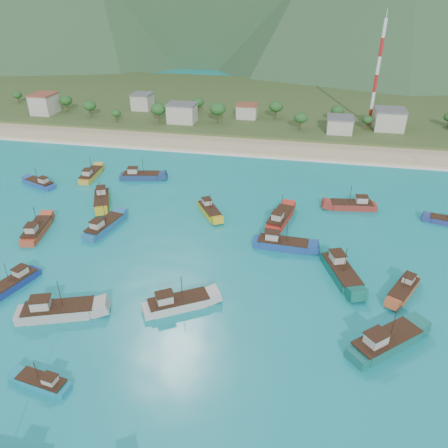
% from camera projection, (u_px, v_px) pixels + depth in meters
% --- Properties ---
extents(ground, '(600.00, 600.00, 0.00)m').
position_uv_depth(ground, '(214.00, 285.00, 81.77)').
color(ground, '#0B837D').
rests_on(ground, ground).
extents(beach, '(400.00, 18.00, 1.20)m').
position_uv_depth(beach, '(264.00, 147.00, 149.40)').
color(beach, beige).
rests_on(beach, ground).
extents(land, '(400.00, 110.00, 2.40)m').
position_uv_depth(land, '(280.00, 104.00, 201.62)').
color(land, '#385123').
rests_on(land, ground).
extents(surf_line, '(400.00, 2.50, 0.08)m').
position_uv_depth(surf_line, '(261.00, 157.00, 141.26)').
color(surf_line, white).
rests_on(surf_line, ground).
extents(village, '(211.89, 25.22, 7.70)m').
position_uv_depth(village, '(300.00, 116.00, 165.45)').
color(village, beige).
rests_on(village, ground).
extents(vegetation, '(277.29, 25.08, 8.86)m').
position_uv_depth(vegetation, '(287.00, 115.00, 166.59)').
color(vegetation, '#235623').
rests_on(vegetation, ground).
extents(radio_tower, '(1.20, 1.20, 37.15)m').
position_uv_depth(radio_tower, '(377.00, 75.00, 158.03)').
color(radio_tower, red).
rests_on(radio_tower, ground).
extents(boat_0, '(5.60, 12.00, 6.83)m').
position_uv_depth(boat_0, '(104.00, 227.00, 99.35)').
color(boat_0, '#256499').
rests_on(boat_0, ground).
extents(boat_1, '(10.17, 6.28, 5.79)m').
position_uv_depth(boat_1, '(40.00, 184.00, 120.88)').
color(boat_1, '#244D9D').
rests_on(boat_1, ground).
extents(boat_2, '(11.77, 8.98, 6.89)m').
position_uv_depth(boat_2, '(177.00, 304.00, 75.60)').
color(boat_2, beige).
rests_on(boat_2, ground).
extents(boat_5, '(12.30, 11.51, 7.69)m').
position_uv_depth(boat_5, '(385.00, 343.00, 67.23)').
color(boat_5, '#17625B').
rests_on(boat_5, ground).
extents(boat_9, '(11.69, 4.85, 6.70)m').
position_uv_depth(boat_9, '(352.00, 206.00, 108.74)').
color(boat_9, maroon).
rests_on(boat_9, ground).
extents(boat_10, '(6.07, 12.54, 7.12)m').
position_uv_depth(boat_10, '(280.00, 219.00, 102.57)').
color(boat_10, red).
rests_on(boat_10, ground).
extents(boat_11, '(7.99, 12.05, 6.90)m').
position_uv_depth(boat_11, '(102.00, 200.00, 111.28)').
color(boat_11, gold).
rests_on(boat_11, ground).
extents(boat_15, '(4.06, 11.13, 6.45)m').
position_uv_depth(boat_15, '(91.00, 175.00, 125.95)').
color(boat_15, gold).
rests_on(boat_15, ground).
extents(boat_16, '(13.45, 7.95, 7.63)m').
position_uv_depth(boat_16, '(57.00, 311.00, 73.65)').
color(boat_16, '#B2A7A1').
rests_on(boat_16, ground).
extents(boat_17, '(8.03, 13.19, 7.50)m').
position_uv_depth(boat_17, '(341.00, 272.00, 83.60)').
color(boat_17, '#116354').
rests_on(boat_17, ground).
extents(boat_19, '(5.78, 10.60, 6.01)m').
position_uv_depth(boat_19, '(14.00, 283.00, 80.95)').
color(boat_19, navy).
rests_on(boat_19, ground).
extents(boat_21, '(11.84, 5.56, 6.73)m').
position_uv_depth(boat_21, '(141.00, 176.00, 125.12)').
color(boat_21, navy).
rests_on(boat_21, ground).
extents(boat_24, '(7.07, 9.82, 5.69)m').
position_uv_depth(boat_24, '(404.00, 290.00, 79.37)').
color(boat_24, '#B8512B').
rests_on(boat_24, ground).
extents(boat_29, '(7.94, 10.17, 5.99)m').
position_uv_depth(boat_29, '(209.00, 210.00, 106.69)').
color(boat_29, gold).
rests_on(boat_29, ground).
extents(boat_30, '(8.29, 3.54, 4.74)m').
position_uv_depth(boat_30, '(43.00, 383.00, 61.14)').
color(boat_30, teal).
rests_on(boat_30, ground).
extents(boat_32, '(5.50, 11.81, 6.72)m').
position_uv_depth(boat_32, '(37.00, 230.00, 97.85)').
color(boat_32, '#BE4628').
rests_on(boat_32, ground).
extents(boat_33, '(11.89, 3.99, 6.94)m').
position_uv_depth(boat_33, '(282.00, 244.00, 92.67)').
color(boat_33, navy).
rests_on(boat_33, ground).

